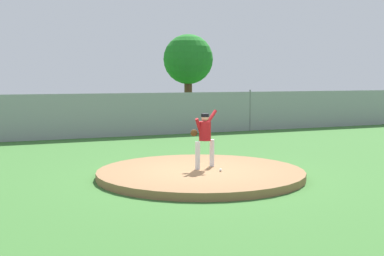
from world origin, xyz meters
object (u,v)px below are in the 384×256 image
pitcher_youth (205,134)px  traffic_cone_orange (206,121)px  baseball (220,170)px  parked_car_white (14,116)px  parked_car_champagne (235,109)px  parked_car_red (80,113)px

pitcher_youth → traffic_cone_orange: (6.15, 13.09, -0.84)m
baseball → parked_car_white: 15.24m
traffic_cone_orange → parked_car_champagne: bearing=25.1°
traffic_cone_orange → parked_car_white: bearing=174.7°
pitcher_youth → traffic_cone_orange: 14.49m
parked_car_champagne → parked_car_white: bearing=-179.0°
baseball → parked_car_champagne: parked_car_champagne is taller
baseball → parked_car_red: parked_car_red is taller
baseball → parked_car_champagne: 17.12m
parked_car_champagne → pitcher_youth: bearing=-121.1°
baseball → parked_car_red: size_ratio=0.02×
baseball → parked_car_white: parked_car_white is taller
pitcher_youth → baseball: pitcher_youth is taller
parked_car_white → traffic_cone_orange: (10.04, -0.92, -0.51)m
parked_car_champagne → parked_car_white: size_ratio=0.95×
parked_car_white → traffic_cone_orange: size_ratio=8.30×
baseball → traffic_cone_orange: bearing=66.5°
parked_car_champagne → traffic_cone_orange: size_ratio=7.89×
pitcher_youth → parked_car_white: bearing=105.5°
parked_car_red → traffic_cone_orange: size_ratio=8.21×
parked_car_white → parked_car_red: 3.42m
parked_car_white → traffic_cone_orange: bearing=-5.3°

